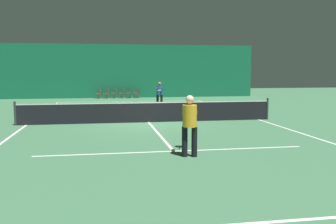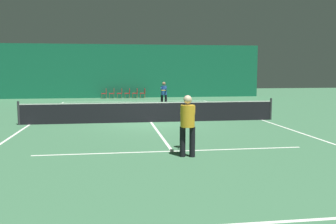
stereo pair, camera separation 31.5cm
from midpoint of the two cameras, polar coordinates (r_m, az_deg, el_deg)
ground_plane at (r=17.66m, az=-3.50°, el=-1.57°), size 60.00×60.00×0.00m
backdrop_curtain at (r=33.29m, az=-6.55°, el=6.20°), size 23.00×0.12×4.67m
court_line_baseline_far at (r=29.45m, az=-6.05°, el=1.63°), size 11.00×0.10×0.00m
court_line_service_far at (r=23.99m, az=-5.18°, el=0.54°), size 8.25×0.10×0.00m
court_line_service_near at (r=11.42m, az=0.07°, el=-5.99°), size 8.25×0.10×0.00m
court_line_sideline_left at (r=17.92m, az=-21.26°, el=-1.88°), size 0.10×23.80×0.00m
court_line_sideline_right at (r=19.06m, az=13.17°, el=-1.13°), size 0.10×23.80×0.00m
court_line_centre at (r=17.66m, az=-3.50°, el=-1.56°), size 0.10×12.80×0.00m
tennis_net at (r=17.60m, az=-3.51°, el=0.08°), size 12.00×0.10×1.07m
player_near at (r=10.59m, az=2.46°, el=-1.37°), size 0.66×1.43×1.75m
player_far at (r=24.55m, az=-1.67°, el=2.98°), size 0.58×1.39×1.67m
courtside_chair_0 at (r=32.75m, az=-10.73°, el=2.88°), size 0.44×0.44×0.84m
courtside_chair_1 at (r=32.75m, az=-9.56°, el=2.91°), size 0.44×0.44×0.84m
courtside_chair_2 at (r=32.76m, az=-8.40°, el=2.93°), size 0.44×0.44×0.84m
courtside_chair_3 at (r=32.78m, az=-7.23°, el=2.95°), size 0.44×0.44×0.84m
courtside_chair_4 at (r=32.82m, az=-6.06°, el=2.97°), size 0.44×0.44×0.84m
courtside_chair_5 at (r=32.87m, az=-4.90°, el=2.99°), size 0.44×0.44×0.84m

